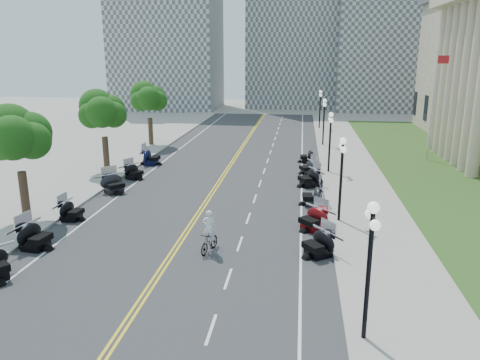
{
  "coord_description": "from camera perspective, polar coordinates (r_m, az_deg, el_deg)",
  "views": [
    {
      "loc": [
        6.19,
        -22.72,
        9.68
      ],
      "look_at": [
        2.49,
        5.47,
        2.0
      ],
      "focal_mm": 35.0,
      "sensor_mm": 36.0,
      "label": 1
    }
  ],
  "objects": [
    {
      "name": "distant_block_a",
      "position": [
        88.16,
        -8.85,
        17.1
      ],
      "size": [
        18.0,
        14.0,
        26.0
      ],
      "primitive_type": "cube",
      "color": "gray",
      "rests_on": "ground"
    },
    {
      "name": "sidewalk_north",
      "position": [
        34.37,
        14.37,
        -1.6
      ],
      "size": [
        5.0,
        90.0,
        0.15
      ],
      "primitive_type": "cube",
      "color": "#9E9991",
      "rests_on": "ground"
    },
    {
      "name": "edge_line_south",
      "position": [
        36.36,
        -13.08,
        -0.7
      ],
      "size": [
        0.12,
        90.0,
        0.0
      ],
      "primitive_type": "cube",
      "color": "white",
      "rests_on": "road"
    },
    {
      "name": "lane_dash_10",
      "position": [
        40.02,
        2.96,
        1.12
      ],
      "size": [
        0.12,
        2.0,
        0.0
      ],
      "primitive_type": "cube",
      "color": "white",
      "rests_on": "road"
    },
    {
      "name": "cyclist_rider",
      "position": [
        23.22,
        -3.82,
        -4.22
      ],
      "size": [
        0.68,
        0.45,
        1.88
      ],
      "primitive_type": "imported",
      "rotation": [
        0.0,
        0.0,
        3.14
      ],
      "color": "white",
      "rests_on": "bicycle"
    },
    {
      "name": "motorcycle_n_7",
      "position": [
        31.13,
        8.84,
        -1.81
      ],
      "size": [
        2.19,
        2.19,
        1.43
      ],
      "primitive_type": null,
      "rotation": [
        0.0,
        0.0,
        -1.5
      ],
      "color": "black",
      "rests_on": "road"
    },
    {
      "name": "lane_dash_17",
      "position": [
        67.48,
        4.89,
        6.82
      ],
      "size": [
        0.12,
        2.0,
        0.0
      ],
      "primitive_type": "cube",
      "color": "white",
      "rests_on": "road"
    },
    {
      "name": "lane_dash_6",
      "position": [
        24.87,
        -0.03,
        -7.76
      ],
      "size": [
        0.12,
        2.0,
        0.0
      ],
      "primitive_type": "cube",
      "color": "white",
      "rests_on": "road"
    },
    {
      "name": "street_lamp_2",
      "position": [
        27.74,
        12.2,
        -0.02
      ],
      "size": [
        0.5,
        1.2,
        4.9
      ],
      "primitive_type": null,
      "color": "black",
      "rests_on": "sidewalk_north"
    },
    {
      "name": "lane_dash_9",
      "position": [
        36.16,
        2.45,
        -0.4
      ],
      "size": [
        0.12,
        2.0,
        0.0
      ],
      "primitive_type": "cube",
      "color": "white",
      "rests_on": "road"
    },
    {
      "name": "motorcycle_n_9",
      "position": [
        39.34,
        8.26,
        1.66
      ],
      "size": [
        2.42,
        2.42,
        1.27
      ],
      "primitive_type": null,
      "rotation": [
        0.0,
        0.0,
        -1.12
      ],
      "color": "black",
      "rests_on": "road"
    },
    {
      "name": "motorcycle_s_8",
      "position": [
        38.2,
        -12.83,
        1.08
      ],
      "size": [
        2.54,
        2.54,
        1.33
      ],
      "primitive_type": null,
      "rotation": [
        0.0,
        0.0,
        1.11
      ],
      "color": "black",
      "rests_on": "road"
    },
    {
      "name": "ground",
      "position": [
        25.46,
        -7.25,
        -7.36
      ],
      "size": [
        160.0,
        160.0,
        0.0
      ],
      "primitive_type": "plane",
      "color": "gray"
    },
    {
      "name": "edge_line_north",
      "position": [
        34.11,
        7.52,
        -1.48
      ],
      "size": [
        0.12,
        90.0,
        0.0
      ],
      "primitive_type": "cube",
      "color": "white",
      "rests_on": "road"
    },
    {
      "name": "motorcycle_s_6",
      "position": [
        29.78,
        -19.88,
        -3.45
      ],
      "size": [
        1.99,
        1.99,
        1.31
      ],
      "primitive_type": null,
      "rotation": [
        0.0,
        0.0,
        1.51
      ],
      "color": "black",
      "rests_on": "road"
    },
    {
      "name": "centerline_yellow_b",
      "position": [
        34.65,
        -2.92,
        -1.1
      ],
      "size": [
        0.12,
        90.0,
        0.0
      ],
      "primitive_type": "cube",
      "color": "yellow",
      "rests_on": "road"
    },
    {
      "name": "motorcycle_n_8",
      "position": [
        35.48,
        8.45,
        0.39
      ],
      "size": [
        2.91,
        2.91,
        1.52
      ],
      "primitive_type": null,
      "rotation": [
        0.0,
        0.0,
        -1.11
      ],
      "color": "black",
      "rests_on": "road"
    },
    {
      "name": "flagpole",
      "position": [
        46.48,
        22.39,
        8.22
      ],
      "size": [
        1.1,
        0.2,
        10.0
      ],
      "primitive_type": null,
      "color": "silver",
      "rests_on": "ground"
    },
    {
      "name": "lane_dash_12",
      "position": [
        47.8,
        3.74,
        3.42
      ],
      "size": [
        0.12,
        2.0,
        0.0
      ],
      "primitive_type": "cube",
      "color": "white",
      "rests_on": "road"
    },
    {
      "name": "street_lamp_1",
      "position": [
        16.51,
        15.39,
        -10.86
      ],
      "size": [
        0.5,
        1.2,
        4.9
      ],
      "primitive_type": null,
      "color": "black",
      "rests_on": "sidewalk_north"
    },
    {
      "name": "motorcycle_n_5",
      "position": [
        23.5,
        9.54,
        -7.54
      ],
      "size": [
        2.84,
        2.84,
        1.43
      ],
      "primitive_type": null,
      "rotation": [
        0.0,
        0.0,
        -0.95
      ],
      "color": "black",
      "rests_on": "road"
    },
    {
      "name": "motorcycle_s_7",
      "position": [
        34.71,
        -15.18,
        -0.32
      ],
      "size": [
        3.04,
        3.04,
        1.51
      ],
      "primitive_type": null,
      "rotation": [
        0.0,
        0.0,
        0.85
      ],
      "color": "black",
      "rests_on": "road"
    },
    {
      "name": "bicycle",
      "position": [
        23.75,
        -3.76,
        -7.57
      ],
      "size": [
        0.97,
        1.84,
        1.07
      ],
      "primitive_type": "imported",
      "rotation": [
        0.0,
        0.0,
        -0.28
      ],
      "color": "#A51414",
      "rests_on": "road"
    },
    {
      "name": "lane_dash_18",
      "position": [
        71.44,
        5.04,
        7.28
      ],
      "size": [
        0.12,
        2.0,
        0.0
      ],
      "primitive_type": "cube",
      "color": "white",
      "rests_on": "road"
    },
    {
      "name": "lane_dash_5",
      "position": [
        21.28,
        -1.46,
        -11.91
      ],
      "size": [
        0.12,
        2.0,
        0.0
      ],
      "primitive_type": "cube",
      "color": "white",
      "rests_on": "road"
    },
    {
      "name": "tree_3",
      "position": [
        40.43,
        -16.34,
        7.51
      ],
      "size": [
        4.8,
        4.8,
        9.2
      ],
      "primitive_type": null,
      "color": "#235619",
      "rests_on": "sidewalk_south"
    },
    {
      "name": "distant_block_b",
      "position": [
        90.9,
        6.41,
        18.38
      ],
      "size": [
        16.0,
        12.0,
        30.0
      ],
      "primitive_type": "cube",
      "color": "gray",
      "rests_on": "ground"
    },
    {
      "name": "motorcycle_s_9",
      "position": [
        42.82,
        -10.8,
        2.85
      ],
      "size": [
        2.24,
        2.24,
        1.56
      ],
      "primitive_type": null,
      "rotation": [
        0.0,
        0.0,
        1.58
      ],
      "color": "black",
      "rests_on": "road"
    },
    {
      "name": "motorcycle_n_10",
      "position": [
        43.39,
        8.16,
        2.96
      ],
      "size": [
        1.89,
        1.89,
        1.32
      ],
      "primitive_type": null,
      "rotation": [
        0.0,
        0.0,
        -1.56
      ],
      "color": "black",
      "rests_on": "road"
    },
    {
      "name": "street_lamp_3",
      "position": [
        39.43,
        10.88,
        4.5
      ],
      "size": [
        0.5,
        1.2,
        4.9
      ],
      "primitive_type": null,
      "color": "black",
      "rests_on": "sidewalk_north"
    },
    {
      "name": "tree_2",
      "position": [
        29.95,
        -25.45,
        4.18
      ],
      "size": [
        4.8,
        4.8,
        9.2
      ],
      "primitive_type": null,
      "color": "#235619",
      "rests_on": "sidewalk_south"
    },
    {
      "name": "lawn",
      "position": [
        43.34,
        22.39,
        1.12
      ],
      "size": [
        9.0,
        60.0,
        0.1
      ],
      "primitive_type": "cube",
      "color": "#356023",
      "rests_on": "ground"
    },
    {
      "name": "lane_dash_4",
      "position": [
        17.86,
        -3.55,
        -17.69
      ],
      "size": [
        0.12,
        2.0,
        0.0
      ],
      "primitive_type": "cube",
      "color": "white",
      "rests_on": "road"
    },
    {
      "name": "lane_dash_16",
      "position": [
        63.53,
        4.71,
        6.31
      ],
      "size": [
        0.12,
        2.0,
        0.0
      ],
      "primitive_type": "cube",
      "color": "white",
      "rests_on": "road"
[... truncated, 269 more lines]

